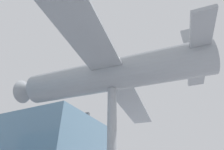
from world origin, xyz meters
The scene contains 2 objects.
support_pylon_central centered at (0.00, 0.00, 3.33)m, with size 0.52×0.52×6.66m.
suspended_airplane centered at (-0.03, 0.28, 7.67)m, with size 20.61×13.26×3.24m.
Camera 1 is at (-8.43, -3.86, 1.83)m, focal length 28.00 mm.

